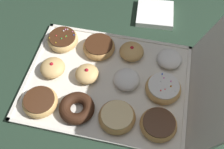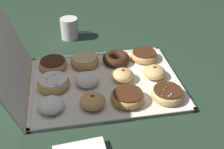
# 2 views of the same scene
# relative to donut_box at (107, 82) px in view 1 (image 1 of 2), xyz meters

# --- Properties ---
(ground_plane) EXTENTS (3.00, 3.00, 0.00)m
(ground_plane) POSITION_rel_donut_box_xyz_m (0.00, 0.00, -0.01)
(ground_plane) COLOR #233828
(donut_box) EXTENTS (0.43, 0.56, 0.01)m
(donut_box) POSITION_rel_donut_box_xyz_m (0.00, 0.00, 0.00)
(donut_box) COLOR silver
(donut_box) RESTS_ON ground
(sprinkle_donut_0) EXTENTS (0.12, 0.12, 0.04)m
(sprinkle_donut_0) POSITION_rel_donut_box_xyz_m (-0.13, -0.20, 0.02)
(sprinkle_donut_0) COLOR #E5B770
(sprinkle_donut_0) RESTS_ON donut_box
(jelly_filled_donut_1) EXTENTS (0.09, 0.09, 0.05)m
(jelly_filled_donut_1) POSITION_rel_donut_box_xyz_m (-0.00, -0.19, 0.03)
(jelly_filled_donut_1) COLOR #E5B770
(jelly_filled_donut_1) RESTS_ON donut_box
(chocolate_frosted_donut_2) EXTENTS (0.12, 0.12, 0.04)m
(chocolate_frosted_donut_2) POSITION_rel_donut_box_xyz_m (0.14, -0.19, 0.02)
(chocolate_frosted_donut_2) COLOR tan
(chocolate_frosted_donut_2) RESTS_ON donut_box
(chocolate_frosted_donut_3) EXTENTS (0.12, 0.12, 0.04)m
(chocolate_frosted_donut_3) POSITION_rel_donut_box_xyz_m (-0.13, -0.06, 0.03)
(chocolate_frosted_donut_3) COLOR tan
(chocolate_frosted_donut_3) RESTS_ON donut_box
(jelly_filled_donut_4) EXTENTS (0.08, 0.08, 0.05)m
(jelly_filled_donut_4) POSITION_rel_donut_box_xyz_m (-0.00, -0.07, 0.03)
(jelly_filled_donut_4) COLOR #E5B770
(jelly_filled_donut_4) RESTS_ON donut_box
(chocolate_cake_ring_donut_5) EXTENTS (0.12, 0.12, 0.04)m
(chocolate_cake_ring_donut_5) POSITION_rel_donut_box_xyz_m (0.13, -0.07, 0.02)
(chocolate_cake_ring_donut_5) COLOR #381E11
(chocolate_cake_ring_donut_5) RESTS_ON donut_box
(jelly_filled_donut_6) EXTENTS (0.09, 0.09, 0.05)m
(jelly_filled_donut_6) POSITION_rel_donut_box_xyz_m (-0.13, 0.06, 0.03)
(jelly_filled_donut_6) COLOR tan
(jelly_filled_donut_6) RESTS_ON donut_box
(powdered_filled_donut_7) EXTENTS (0.09, 0.09, 0.05)m
(powdered_filled_donut_7) POSITION_rel_donut_box_xyz_m (-0.01, 0.07, 0.03)
(powdered_filled_donut_7) COLOR white
(powdered_filled_donut_7) RESTS_ON donut_box
(glazed_ring_donut_8) EXTENTS (0.12, 0.12, 0.04)m
(glazed_ring_donut_8) POSITION_rel_donut_box_xyz_m (0.14, 0.06, 0.03)
(glazed_ring_donut_8) COLOR tan
(glazed_ring_donut_8) RESTS_ON donut_box
(powdered_filled_donut_9) EXTENTS (0.09, 0.09, 0.04)m
(powdered_filled_donut_9) POSITION_rel_donut_box_xyz_m (-0.13, 0.20, 0.03)
(powdered_filled_donut_9) COLOR white
(powdered_filled_donut_9) RESTS_ON donut_box
(sprinkle_donut_10) EXTENTS (0.12, 0.12, 0.04)m
(sprinkle_donut_10) POSITION_rel_donut_box_xyz_m (0.00, 0.19, 0.03)
(sprinkle_donut_10) COLOR tan
(sprinkle_donut_10) RESTS_ON donut_box
(chocolate_frosted_donut_11) EXTENTS (0.12, 0.12, 0.04)m
(chocolate_frosted_donut_11) POSITION_rel_donut_box_xyz_m (0.13, 0.19, 0.02)
(chocolate_frosted_donut_11) COLOR tan
(chocolate_frosted_donut_11) RESTS_ON donut_box
(napkin_stack) EXTENTS (0.16, 0.16, 0.02)m
(napkin_stack) POSITION_rel_donut_box_xyz_m (-0.37, 0.12, 0.01)
(napkin_stack) COLOR white
(napkin_stack) RESTS_ON ground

